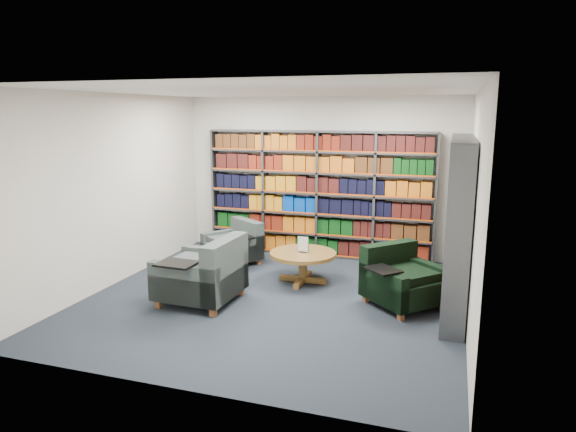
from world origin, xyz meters
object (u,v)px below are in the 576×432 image
(chair_teal_left, at_px, (236,246))
(coffee_table, at_px, (303,258))
(chair_green_right, at_px, (400,281))
(chair_teal_front, at_px, (206,276))

(chair_teal_left, bearing_deg, coffee_table, -25.34)
(chair_teal_left, height_order, chair_green_right, chair_green_right)
(chair_teal_front, distance_m, coffee_table, 1.56)
(chair_green_right, relative_size, coffee_table, 1.22)
(chair_teal_left, xyz_separation_m, chair_green_right, (2.86, -1.10, 0.03))
(chair_teal_front, bearing_deg, coffee_table, 49.67)
(chair_teal_left, distance_m, chair_teal_front, 1.88)
(chair_teal_front, height_order, coffee_table, chair_teal_front)
(chair_teal_front, bearing_deg, chair_green_right, 16.56)
(coffee_table, bearing_deg, chair_teal_left, 154.66)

